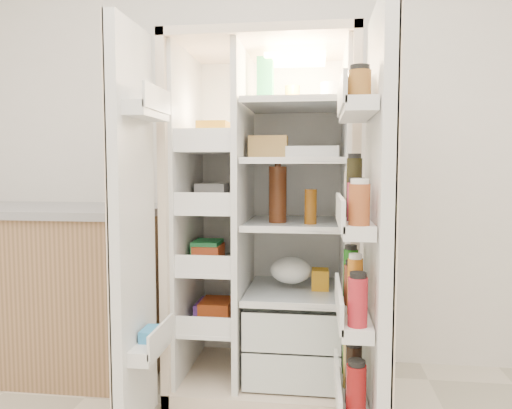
# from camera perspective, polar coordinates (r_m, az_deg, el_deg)

# --- Properties ---
(wall_back) EXTENTS (4.00, 0.02, 2.70)m
(wall_back) POSITION_cam_1_polar(r_m,az_deg,el_deg) (2.92, 1.92, 8.02)
(wall_back) COLOR white
(wall_back) RESTS_ON floor
(refrigerator) EXTENTS (0.92, 0.70, 1.80)m
(refrigerator) POSITION_cam_1_polar(r_m,az_deg,el_deg) (2.60, 1.54, -4.89)
(refrigerator) COLOR beige
(refrigerator) RESTS_ON floor
(freezer_door) EXTENTS (0.15, 0.40, 1.72)m
(freezer_door) POSITION_cam_1_polar(r_m,az_deg,el_deg) (2.12, -14.19, -3.26)
(freezer_door) COLOR silver
(freezer_door) RESTS_ON floor
(fridge_door) EXTENTS (0.17, 0.58, 1.72)m
(fridge_door) POSITION_cam_1_polar(r_m,az_deg,el_deg) (1.89, 13.51, -4.70)
(fridge_door) COLOR silver
(fridge_door) RESTS_ON floor
(kitchen_counter) EXTENTS (1.30, 0.69, 0.94)m
(kitchen_counter) POSITION_cam_1_polar(r_m,az_deg,el_deg) (3.07, -22.82, -8.96)
(kitchen_counter) COLOR #9B714D
(kitchen_counter) RESTS_ON floor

